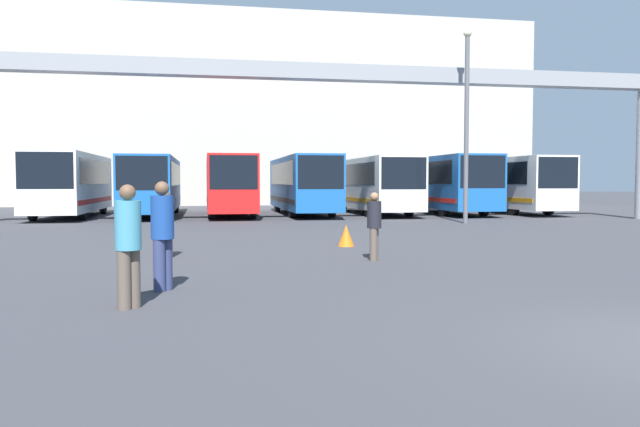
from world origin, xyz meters
TOP-DOWN VIEW (x-y plane):
  - building_backdrop at (0.00, 48.84)m, footprint 43.60×12.00m
  - overhead_gantry at (0.00, 21.71)m, footprint 32.40×0.80m
  - bus_slot_0 at (-12.32, 28.58)m, footprint 2.62×10.64m
  - bus_slot_1 at (-8.21, 29.19)m, footprint 2.51×11.85m
  - bus_slot_2 at (-4.11, 28.36)m, footprint 2.44×10.19m
  - bus_slot_3 at (0.00, 29.10)m, footprint 2.45×11.68m
  - bus_slot_4 at (4.11, 28.88)m, footprint 2.52×11.22m
  - bus_slot_5 at (8.21, 28.48)m, footprint 2.63×10.43m
  - bus_slot_6 at (12.32, 29.32)m, footprint 2.45×12.12m
  - pedestrian_near_right at (-6.14, 5.00)m, footprint 0.39×0.39m
  - pedestrian_mid_right at (-1.53, 8.27)m, footprint 0.33×0.33m
  - pedestrian_near_left at (-6.37, 9.66)m, footprint 0.34×0.34m
  - pedestrian_near_center at (-6.53, 3.54)m, footprint 0.38×0.38m
  - traffic_cone at (-1.46, 11.53)m, footprint 0.46×0.46m
  - lamp_post at (5.96, 20.19)m, footprint 0.36×0.36m

SIDE VIEW (x-z plane):
  - traffic_cone at x=-1.46m, z-range 0.00..0.61m
  - pedestrian_mid_right at x=-1.53m, z-range 0.05..1.65m
  - pedestrian_near_left at x=-6.37m, z-range 0.05..1.69m
  - pedestrian_near_center at x=-6.53m, z-range 0.06..1.86m
  - pedestrian_near_right at x=-6.14m, z-range 0.06..1.91m
  - bus_slot_1 at x=-8.21m, z-range 0.24..3.36m
  - bus_slot_4 at x=4.11m, z-range 0.24..3.39m
  - bus_slot_2 at x=-4.11m, z-range 0.24..3.42m
  - bus_slot_3 at x=0.00m, z-range 0.24..3.44m
  - bus_slot_6 at x=12.32m, z-range 0.24..3.46m
  - bus_slot_0 at x=-12.32m, z-range 0.25..3.51m
  - bus_slot_5 at x=8.21m, z-range 0.25..3.51m
  - lamp_post at x=5.96m, z-range 0.36..8.90m
  - overhead_gantry at x=0.00m, z-range 2.47..9.54m
  - building_backdrop at x=0.00m, z-range 0.00..15.26m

